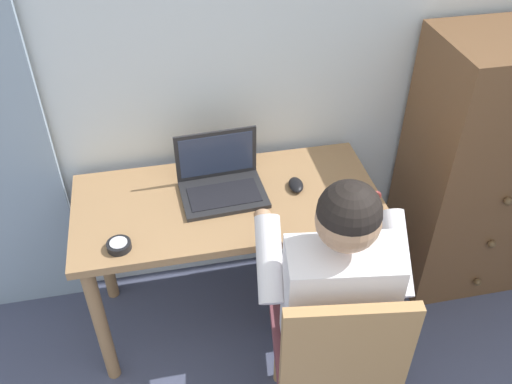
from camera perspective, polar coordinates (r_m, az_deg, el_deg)
wall_back at (r=2.32m, az=0.49°, el=15.86°), size 4.80×0.05×2.50m
desk at (r=2.34m, az=-2.90°, el=-2.76°), size 1.25×0.58×0.72m
dresser at (r=2.75m, az=21.94°, el=2.28°), size 0.60×0.49×1.28m
chair at (r=2.05m, az=8.19°, el=-16.25°), size 0.47×0.46×0.88m
person_seated at (r=2.02m, az=7.68°, el=-9.06°), size 0.58×0.62×1.20m
laptop at (r=2.28m, az=-3.61°, el=1.17°), size 0.35×0.27×0.24m
computer_mouse at (r=2.31m, az=4.12°, el=0.73°), size 0.07×0.10×0.03m
desk_clock at (r=2.10m, az=-13.90°, el=-5.35°), size 0.09×0.09×0.03m
coffee_mug at (r=2.23m, az=10.92°, el=-0.72°), size 0.12×0.08×0.09m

